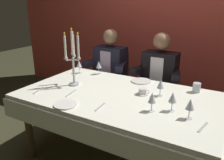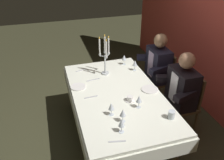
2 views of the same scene
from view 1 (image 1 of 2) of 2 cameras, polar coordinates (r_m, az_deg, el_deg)
name	(u,v)px [view 1 (image 1 of 2)]	position (r m, az deg, el deg)	size (l,w,h in m)	color
ground_plane	(118,158)	(2.56, 1.63, -19.04)	(12.00, 12.00, 0.00)	#383723
back_wall	(172,19)	(3.58, 14.88, 14.77)	(6.00, 0.12, 2.70)	#D0473C
dining_table	(119,105)	(2.23, 1.78, -6.39)	(1.94, 1.14, 0.74)	white
candelabra	(73,60)	(2.38, -9.81, 4.95)	(0.15, 0.17, 0.60)	silver
dinner_plate_0	(66,105)	(1.99, -11.65, -6.11)	(0.20, 0.20, 0.01)	white
dinner_plate_1	(141,81)	(2.54, 7.37, -0.28)	(0.22, 0.22, 0.01)	white
wine_glass_0	(190,105)	(1.79, 19.13, -5.95)	(0.07, 0.07, 0.16)	silver
wine_glass_1	(99,65)	(2.76, -3.37, 3.84)	(0.07, 0.07, 0.16)	silver
wine_glass_2	(79,64)	(2.82, -8.32, 3.96)	(0.07, 0.07, 0.16)	silver
wine_glass_3	(161,84)	(2.15, 12.17, -1.04)	(0.07, 0.07, 0.16)	silver
wine_glass_4	(173,98)	(1.88, 15.06, -4.39)	(0.07, 0.07, 0.16)	silver
wine_glass_5	(152,98)	(1.84, 10.10, -4.53)	(0.07, 0.07, 0.16)	silver
water_tumbler_0	(197,88)	(2.37, 20.58, -1.80)	(0.08, 0.08, 0.09)	silver
coffee_cup_0	(143,92)	(2.19, 7.73, -2.96)	(0.13, 0.12, 0.06)	white
fork_0	(38,91)	(2.37, -18.09, -2.58)	(0.17, 0.02, 0.01)	#B7B7BC
fork_1	(203,127)	(1.75, 22.00, -10.98)	(0.17, 0.02, 0.01)	#B7B7BC
knife_2	(71,93)	(2.23, -10.24, -3.31)	(0.19, 0.02, 0.01)	#B7B7BC
spoon_3	(100,107)	(1.92, -3.01, -6.80)	(0.17, 0.02, 0.01)	#B7B7BC
seated_diner_0	(111,65)	(3.20, -0.35, 3.74)	(0.63, 0.48, 1.24)	brown
seated_diner_1	(160,73)	(2.92, 11.97, 1.82)	(0.63, 0.48, 1.24)	brown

